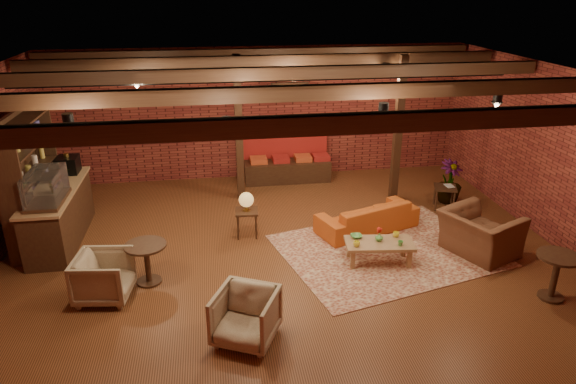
{
  "coord_description": "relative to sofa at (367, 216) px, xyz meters",
  "views": [
    {
      "loc": [
        -1.19,
        -8.28,
        4.54
      ],
      "look_at": [
        0.11,
        0.2,
        1.05
      ],
      "focal_mm": 32.0,
      "sensor_mm": 36.0,
      "label": 1
    }
  ],
  "objects": [
    {
      "name": "floor",
      "position": [
        -1.75,
        -0.55,
        -0.29
      ],
      "size": [
        10.0,
        10.0,
        0.0
      ],
      "primitive_type": "plane",
      "color": "#3A200E",
      "rests_on": "ground"
    },
    {
      "name": "ceiling",
      "position": [
        -1.75,
        -0.55,
        2.91
      ],
      "size": [
        10.0,
        8.0,
        0.02
      ],
      "primitive_type": "cube",
      "color": "black",
      "rests_on": "wall_back"
    },
    {
      "name": "wall_back",
      "position": [
        -1.75,
        3.45,
        1.31
      ],
      "size": [
        10.0,
        0.02,
        3.2
      ],
      "primitive_type": "cube",
      "color": "maroon",
      "rests_on": "ground"
    },
    {
      "name": "wall_front",
      "position": [
        -1.75,
        -4.55,
        1.31
      ],
      "size": [
        10.0,
        0.02,
        3.2
      ],
      "primitive_type": "cube",
      "color": "maroon",
      "rests_on": "ground"
    },
    {
      "name": "wall_right",
      "position": [
        3.25,
        -0.55,
        1.31
      ],
      "size": [
        0.02,
        8.0,
        3.2
      ],
      "primitive_type": "cube",
      "color": "maroon",
      "rests_on": "ground"
    },
    {
      "name": "ceiling_beams",
      "position": [
        -1.75,
        -0.55,
        2.79
      ],
      "size": [
        9.8,
        6.4,
        0.22
      ],
      "primitive_type": null,
      "color": "black",
      "rests_on": "ceiling"
    },
    {
      "name": "ceiling_pipe",
      "position": [
        -1.75,
        1.05,
        2.56
      ],
      "size": [
        9.6,
        0.12,
        0.12
      ],
      "primitive_type": "cylinder",
      "rotation": [
        0.0,
        1.57,
        0.0
      ],
      "color": "black",
      "rests_on": "ceiling"
    },
    {
      "name": "post_left",
      "position": [
        -2.35,
        2.05,
        1.31
      ],
      "size": [
        0.16,
        0.16,
        3.2
      ],
      "primitive_type": "cube",
      "color": "black",
      "rests_on": "ground"
    },
    {
      "name": "post_right",
      "position": [
        1.05,
        1.45,
        1.31
      ],
      "size": [
        0.16,
        0.16,
        3.2
      ],
      "primitive_type": "cube",
      "color": "black",
      "rests_on": "ground"
    },
    {
      "name": "service_counter",
      "position": [
        -5.85,
        0.45,
        0.51
      ],
      "size": [
        0.8,
        2.5,
        1.6
      ],
      "primitive_type": null,
      "color": "black",
      "rests_on": "ground"
    },
    {
      "name": "plant_counter",
      "position": [
        -5.75,
        0.65,
        0.93
      ],
      "size": [
        0.35,
        0.39,
        0.3
      ],
      "primitive_type": "imported",
      "color": "#337F33",
      "rests_on": "service_counter"
    },
    {
      "name": "shelving_hutch",
      "position": [
        -6.25,
        0.55,
        0.91
      ],
      "size": [
        0.52,
        2.0,
        2.4
      ],
      "primitive_type": null,
      "color": "black",
      "rests_on": "ground"
    },
    {
      "name": "banquette",
      "position": [
        -1.15,
        3.0,
        0.21
      ],
      "size": [
        2.1,
        0.7,
        1.0
      ],
      "primitive_type": null,
      "color": "maroon",
      "rests_on": "ground"
    },
    {
      "name": "service_sign",
      "position": [
        -1.15,
        2.55,
        2.06
      ],
      "size": [
        0.86,
        0.06,
        0.3
      ],
      "primitive_type": "cube",
      "color": "orange",
      "rests_on": "ceiling"
    },
    {
      "name": "ceiling_spotlights",
      "position": [
        -1.75,
        -0.55,
        2.57
      ],
      "size": [
        6.4,
        4.4,
        0.28
      ],
      "primitive_type": null,
      "color": "black",
      "rests_on": "ceiling"
    },
    {
      "name": "rug",
      "position": [
        0.11,
        -0.89,
        -0.29
      ],
      "size": [
        4.28,
        3.65,
        0.01
      ],
      "primitive_type": "cube",
      "rotation": [
        0.0,
        0.0,
        0.25
      ],
      "color": "maroon",
      "rests_on": "floor"
    },
    {
      "name": "sofa",
      "position": [
        0.0,
        0.0,
        0.0
      ],
      "size": [
        2.17,
        1.43,
        0.59
      ],
      "primitive_type": "imported",
      "rotation": [
        0.0,
        0.0,
        3.49
      ],
      "color": "#B04B18",
      "rests_on": "floor"
    },
    {
      "name": "coffee_table",
      "position": [
        -0.19,
        -1.28,
        0.06
      ],
      "size": [
        1.23,
        0.72,
        0.65
      ],
      "rotation": [
        0.0,
        0.0,
        -0.12
      ],
      "color": "olive",
      "rests_on": "floor"
    },
    {
      "name": "side_table_lamp",
      "position": [
        -2.36,
        0.11,
        0.39
      ],
      "size": [
        0.46,
        0.46,
        0.9
      ],
      "rotation": [
        0.0,
        0.0,
        -0.07
      ],
      "color": "black",
      "rests_on": "floor"
    },
    {
      "name": "round_table_left",
      "position": [
        -4.09,
        -1.33,
        0.18
      ],
      "size": [
        0.67,
        0.67,
        0.7
      ],
      "color": "black",
      "rests_on": "floor"
    },
    {
      "name": "armchair_a",
      "position": [
        -4.7,
        -1.68,
        0.11
      ],
      "size": [
        0.84,
        0.88,
        0.82
      ],
      "primitive_type": "imported",
      "rotation": [
        0.0,
        0.0,
        1.44
      ],
      "color": "#C3B497",
      "rests_on": "floor"
    },
    {
      "name": "armchair_b",
      "position": [
        -2.63,
        -3.03,
        0.11
      ],
      "size": [
        1.04,
        1.01,
        0.82
      ],
      "primitive_type": "imported",
      "rotation": [
        0.0,
        0.0,
        -0.45
      ],
      "color": "#C3B497",
      "rests_on": "floor"
    },
    {
      "name": "armchair_right",
      "position": [
        1.71,
        -1.23,
        0.24
      ],
      "size": [
        1.22,
        1.43,
        1.06
      ],
      "primitive_type": "imported",
      "rotation": [
        0.0,
        0.0,
        1.99
      ],
      "color": "brown",
      "rests_on": "floor"
    },
    {
      "name": "side_table_book",
      "position": [
        1.96,
        0.76,
        0.18
      ],
      "size": [
        0.58,
        0.58,
        0.53
      ],
      "rotation": [
        0.0,
        0.0,
        -0.34
      ],
      "color": "black",
      "rests_on": "floor"
    },
    {
      "name": "round_table_right",
      "position": [
        2.14,
        -2.75,
        0.21
      ],
      "size": [
        0.64,
        0.64,
        0.75
      ],
      "color": "black",
      "rests_on": "floor"
    },
    {
      "name": "plant_tall",
      "position": [
        2.21,
        1.1,
        1.15
      ],
      "size": [
        2.1,
        2.1,
        2.89
      ],
      "primitive_type": "imported",
      "rotation": [
        0.0,
        0.0,
        0.38
      ],
      "color": "#4C7F4C",
      "rests_on": "floor"
    }
  ]
}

